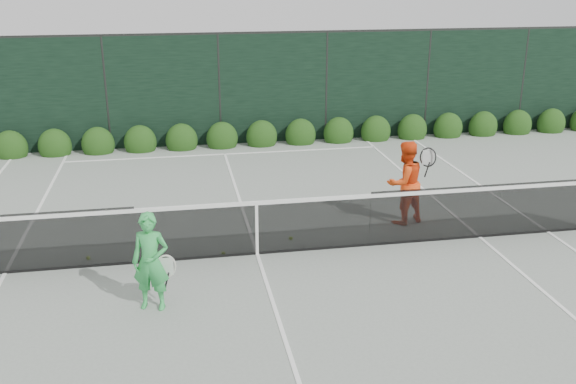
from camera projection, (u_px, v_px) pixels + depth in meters
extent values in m
plane|color=gray|center=(257.00, 254.00, 11.05)|extent=(80.00, 80.00, 0.00)
cube|color=black|center=(257.00, 229.00, 10.89)|extent=(4.00, 0.01, 0.96)
cube|color=black|center=(487.00, 211.00, 11.59)|extent=(4.40, 0.01, 1.02)
cube|color=white|center=(256.00, 203.00, 10.74)|extent=(12.80, 0.03, 0.07)
cube|color=black|center=(257.00, 253.00, 11.04)|extent=(12.80, 0.02, 0.04)
cube|color=white|center=(257.00, 230.00, 10.90)|extent=(0.05, 0.03, 0.91)
imported|color=green|center=(151.00, 262.00, 9.09)|extent=(0.61, 0.48, 1.46)
torus|color=beige|center=(166.00, 267.00, 9.26)|extent=(0.30, 0.05, 0.30)
cylinder|color=black|center=(167.00, 282.00, 9.34)|extent=(0.10, 0.03, 0.30)
imported|color=#FF4C15|center=(405.00, 183.00, 12.19)|extent=(0.94, 0.83, 1.62)
torus|color=black|center=(428.00, 157.00, 11.89)|extent=(0.28, 0.16, 0.30)
cylinder|color=black|center=(427.00, 170.00, 11.97)|extent=(0.10, 0.03, 0.30)
cube|color=white|center=(548.00, 232.00, 11.98)|extent=(0.06, 23.77, 0.01)
cube|color=white|center=(5.00, 273.00, 10.35)|extent=(0.06, 23.77, 0.01)
cube|color=white|center=(480.00, 237.00, 11.75)|extent=(0.06, 23.77, 0.01)
cube|color=white|center=(211.00, 111.00, 22.09)|extent=(11.03, 0.06, 0.01)
cube|color=white|center=(225.00, 154.00, 16.99)|extent=(8.23, 0.06, 0.01)
cube|color=white|center=(257.00, 254.00, 11.05)|extent=(0.06, 12.80, 0.01)
cube|color=black|center=(219.00, 91.00, 17.52)|extent=(32.00, 0.06, 3.00)
cube|color=#262826|center=(217.00, 33.00, 17.01)|extent=(32.00, 0.06, 0.06)
cylinder|color=#262826|center=(106.00, 94.00, 17.01)|extent=(0.08, 0.08, 3.00)
cylinder|color=#262826|center=(219.00, 91.00, 17.52)|extent=(0.08, 0.08, 3.00)
cylinder|color=#262826|center=(326.00, 87.00, 18.03)|extent=(0.08, 0.08, 3.00)
cylinder|color=#262826|center=(427.00, 84.00, 18.54)|extent=(0.08, 0.08, 3.00)
cylinder|color=#262826|center=(523.00, 81.00, 19.04)|extent=(0.08, 0.08, 3.00)
ellipsoid|color=#163A0F|center=(11.00, 148.00, 16.68)|extent=(0.86, 0.65, 0.94)
ellipsoid|color=#163A0F|center=(55.00, 146.00, 16.87)|extent=(0.86, 0.65, 0.94)
ellipsoid|color=#163A0F|center=(98.00, 144.00, 17.05)|extent=(0.86, 0.65, 0.94)
ellipsoid|color=#163A0F|center=(140.00, 142.00, 17.24)|extent=(0.86, 0.65, 0.94)
ellipsoid|color=#163A0F|center=(182.00, 140.00, 17.43)|extent=(0.86, 0.65, 0.94)
ellipsoid|color=#163A0F|center=(222.00, 139.00, 17.61)|extent=(0.86, 0.65, 0.94)
ellipsoid|color=#163A0F|center=(262.00, 137.00, 17.80)|extent=(0.86, 0.65, 0.94)
ellipsoid|color=#163A0F|center=(301.00, 135.00, 17.99)|extent=(0.86, 0.65, 0.94)
ellipsoid|color=#163A0F|center=(338.00, 133.00, 18.17)|extent=(0.86, 0.65, 0.94)
ellipsoid|color=#163A0F|center=(376.00, 132.00, 18.36)|extent=(0.86, 0.65, 0.94)
ellipsoid|color=#163A0F|center=(412.00, 130.00, 18.54)|extent=(0.86, 0.65, 0.94)
ellipsoid|color=#163A0F|center=(448.00, 128.00, 18.73)|extent=(0.86, 0.65, 0.94)
ellipsoid|color=#163A0F|center=(483.00, 127.00, 18.92)|extent=(0.86, 0.65, 0.94)
ellipsoid|color=#163A0F|center=(517.00, 125.00, 19.10)|extent=(0.86, 0.65, 0.94)
ellipsoid|color=#163A0F|center=(551.00, 124.00, 19.29)|extent=(0.86, 0.65, 0.94)
sphere|color=#A5D42F|center=(88.00, 258.00, 10.84)|extent=(0.07, 0.07, 0.07)
sphere|color=#A5D42F|center=(291.00, 238.00, 11.63)|extent=(0.07, 0.07, 0.07)
sphere|color=#A5D42F|center=(223.00, 253.00, 11.01)|extent=(0.07, 0.07, 0.07)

